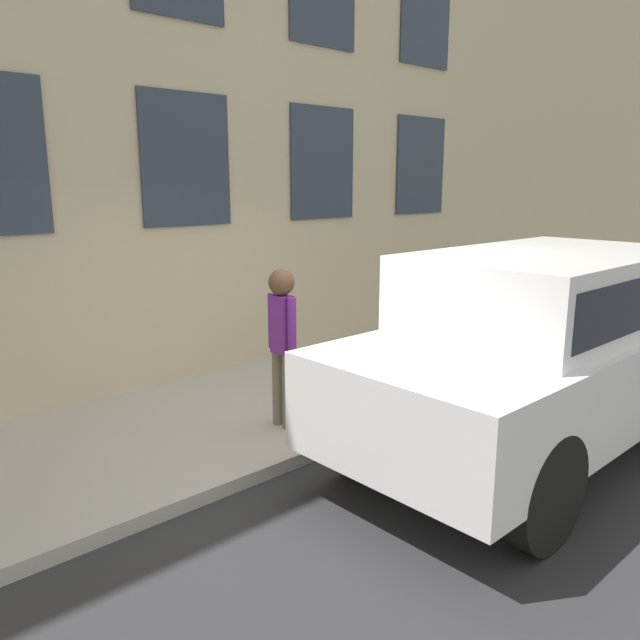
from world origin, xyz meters
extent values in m
plane|color=#2D2D30|center=(0.00, 0.00, 0.00)|extent=(80.00, 80.00, 0.00)
cube|color=#B2ADA3|center=(1.29, 0.00, 0.06)|extent=(2.58, 60.00, 0.12)
cube|color=#2D3847|center=(2.56, -4.24, 2.70)|extent=(0.03, 1.14, 1.49)
cube|color=#2D3847|center=(2.56, -2.12, 2.70)|extent=(0.03, 1.14, 1.49)
cube|color=#2D3847|center=(2.56, 0.00, 2.70)|extent=(0.03, 1.14, 1.49)
cube|color=#2D3847|center=(2.56, -4.24, 4.93)|extent=(0.03, 1.14, 1.49)
cylinder|color=#2D7260|center=(0.37, -0.54, 0.14)|extent=(0.29, 0.29, 0.04)
cylinder|color=#2D7260|center=(0.37, -0.54, 0.42)|extent=(0.21, 0.21, 0.60)
sphere|color=#2C5D50|center=(0.37, -0.54, 0.72)|extent=(0.22, 0.22, 0.22)
cylinder|color=black|center=(0.37, -0.54, 0.78)|extent=(0.07, 0.07, 0.09)
cylinder|color=#2D7260|center=(0.37, -0.70, 0.49)|extent=(0.09, 0.10, 0.09)
cylinder|color=#2D7260|center=(0.37, -0.39, 0.49)|extent=(0.09, 0.10, 0.09)
cylinder|color=#726651|center=(0.54, 0.21, 0.49)|extent=(0.11, 0.11, 0.74)
cylinder|color=#726651|center=(0.69, 0.21, 0.49)|extent=(0.11, 0.11, 0.74)
cube|color=#72288C|center=(0.61, 0.21, 1.14)|extent=(0.20, 0.14, 0.56)
cylinder|color=#72288C|center=(0.47, 0.21, 1.15)|extent=(0.09, 0.09, 0.53)
cylinder|color=#72288C|center=(0.76, 0.21, 1.15)|extent=(0.09, 0.09, 0.53)
sphere|color=brown|center=(0.61, 0.21, 1.54)|extent=(0.25, 0.25, 0.25)
cylinder|color=black|center=(-2.03, 0.11, 0.42)|extent=(0.24, 0.84, 0.84)
cylinder|color=black|center=(-0.43, 0.11, 0.42)|extent=(0.24, 0.84, 0.84)
cylinder|color=black|center=(-0.43, -2.60, 0.42)|extent=(0.24, 0.84, 0.84)
cube|color=white|center=(-1.23, -1.24, 0.81)|extent=(1.84, 4.36, 0.78)
cube|color=white|center=(-1.23, -1.35, 1.53)|extent=(1.62, 2.70, 0.67)
cube|color=#1E232D|center=(-1.23, -1.35, 1.53)|extent=(1.63, 2.49, 0.43)
camera|label=1|loc=(-3.85, 3.83, 2.46)|focal=35.00mm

